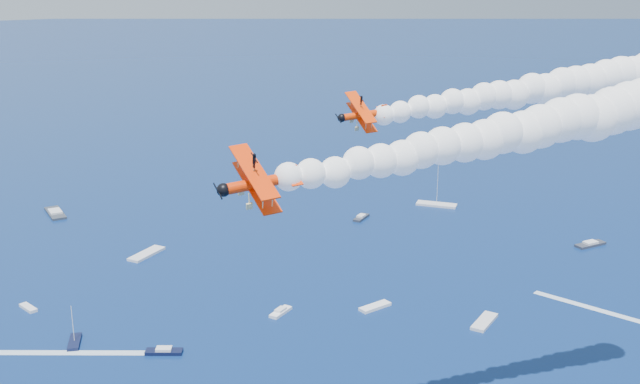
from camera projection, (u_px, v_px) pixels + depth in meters
name	position (u px, v px, depth m)	size (l,w,h in m)	color
biplane_lead	(363.00, 115.00, 106.85)	(7.23, 8.10, 4.88)	#FF3905
biplane_trail	(259.00, 183.00, 76.29)	(8.38, 9.39, 5.66)	#FF3405
smoke_trail_lead	(538.00, 89.00, 114.67)	(55.03, 14.74, 10.53)	white
smoke_trail_trail	(493.00, 137.00, 86.53)	(55.62, 9.92, 10.53)	white
spectator_boats	(159.00, 276.00, 194.53)	(228.27, 177.66, 0.70)	black
boat_wakes	(268.00, 377.00, 148.39)	(152.14, 69.55, 0.04)	white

